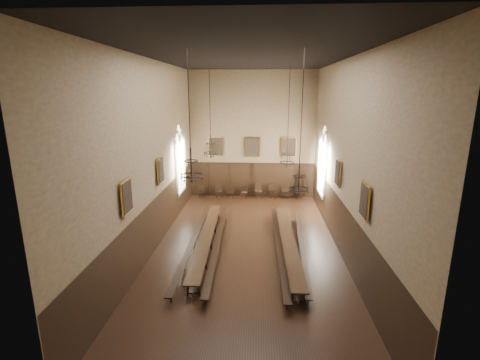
# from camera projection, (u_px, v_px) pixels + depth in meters

# --- Properties ---
(floor) EXTENTS (9.00, 18.00, 0.02)m
(floor) POSITION_uv_depth(u_px,v_px,m) (247.00, 250.00, 17.05)
(floor) COLOR black
(floor) RESTS_ON ground
(ceiling) EXTENTS (9.00, 18.00, 0.02)m
(ceiling) POSITION_uv_depth(u_px,v_px,m) (248.00, 56.00, 14.82)
(ceiling) COLOR black
(ceiling) RESTS_ON ground
(wall_back) EXTENTS (9.00, 0.02, 9.00)m
(wall_back) POSITION_uv_depth(u_px,v_px,m) (252.00, 136.00, 24.65)
(wall_back) COLOR #846F51
(wall_back) RESTS_ON ground
(wall_front) EXTENTS (9.00, 0.02, 9.00)m
(wall_front) POSITION_uv_depth(u_px,v_px,m) (230.00, 241.00, 7.22)
(wall_front) COLOR #846F51
(wall_front) RESTS_ON ground
(wall_left) EXTENTS (0.02, 18.00, 9.00)m
(wall_left) POSITION_uv_depth(u_px,v_px,m) (151.00, 158.00, 16.19)
(wall_left) COLOR #846F51
(wall_left) RESTS_ON ground
(wall_right) EXTENTS (0.02, 18.00, 9.00)m
(wall_right) POSITION_uv_depth(u_px,v_px,m) (347.00, 161.00, 15.68)
(wall_right) COLOR #846F51
(wall_right) RESTS_ON ground
(wainscot_panelling) EXTENTS (9.00, 18.00, 2.50)m
(wainscot_panelling) POSITION_uv_depth(u_px,v_px,m) (247.00, 226.00, 16.74)
(wainscot_panelling) COLOR black
(wainscot_panelling) RESTS_ON floor
(table_left) EXTENTS (0.91, 9.08, 0.71)m
(table_left) POSITION_uv_depth(u_px,v_px,m) (207.00, 242.00, 17.04)
(table_left) COLOR black
(table_left) RESTS_ON floor
(table_right) EXTENTS (0.81, 9.34, 0.73)m
(table_right) POSITION_uv_depth(u_px,v_px,m) (288.00, 245.00, 16.66)
(table_right) COLOR black
(table_right) RESTS_ON floor
(bench_left_outer) EXTENTS (0.37, 10.16, 0.46)m
(bench_left_outer) POSITION_uv_depth(u_px,v_px,m) (194.00, 242.00, 17.21)
(bench_left_outer) COLOR black
(bench_left_outer) RESTS_ON floor
(bench_left_inner) EXTENTS (0.58, 10.04, 0.45)m
(bench_left_inner) POSITION_uv_depth(u_px,v_px,m) (218.00, 243.00, 17.06)
(bench_left_inner) COLOR black
(bench_left_inner) RESTS_ON floor
(bench_right_inner) EXTENTS (0.43, 9.97, 0.45)m
(bench_right_inner) POSITION_uv_depth(u_px,v_px,m) (279.00, 246.00, 16.74)
(bench_right_inner) COLOR black
(bench_right_inner) RESTS_ON floor
(bench_right_outer) EXTENTS (0.78, 9.08, 0.41)m
(bench_right_outer) POSITION_uv_depth(u_px,v_px,m) (302.00, 248.00, 16.63)
(bench_right_outer) COLOR black
(bench_right_outer) RESTS_ON floor
(chair_0) EXTENTS (0.45, 0.45, 0.87)m
(chair_0) POSITION_uv_depth(u_px,v_px,m) (202.00, 194.00, 25.39)
(chair_0) COLOR black
(chair_0) RESTS_ON floor
(chair_1) EXTENTS (0.52, 0.52, 0.99)m
(chair_1) POSITION_uv_depth(u_px,v_px,m) (219.00, 193.00, 25.43)
(chair_1) COLOR black
(chair_1) RESTS_ON floor
(chair_2) EXTENTS (0.47, 0.47, 0.92)m
(chair_2) POSITION_uv_depth(u_px,v_px,m) (231.00, 194.00, 25.31)
(chair_2) COLOR black
(chair_2) RESTS_ON floor
(chair_3) EXTENTS (0.49, 0.49, 0.88)m
(chair_3) POSITION_uv_depth(u_px,v_px,m) (244.00, 194.00, 25.30)
(chair_3) COLOR black
(chair_3) RESTS_ON floor
(chair_4) EXTENTS (0.58, 0.58, 1.04)m
(chair_4) POSITION_uv_depth(u_px,v_px,m) (259.00, 194.00, 25.26)
(chair_4) COLOR black
(chair_4) RESTS_ON floor
(chair_5) EXTENTS (0.55, 0.55, 1.04)m
(chair_5) POSITION_uv_depth(u_px,v_px,m) (272.00, 194.00, 25.21)
(chair_5) COLOR black
(chair_5) RESTS_ON floor
(chair_6) EXTENTS (0.45, 0.45, 0.86)m
(chair_6) POSITION_uv_depth(u_px,v_px,m) (285.00, 195.00, 25.13)
(chair_6) COLOR black
(chair_6) RESTS_ON floor
(chair_7) EXTENTS (0.55, 0.55, 1.03)m
(chair_7) POSITION_uv_depth(u_px,v_px,m) (299.00, 195.00, 25.05)
(chair_7) COLOR black
(chair_7) RESTS_ON floor
(chandelier_back_left) EXTENTS (0.79, 0.79, 4.86)m
(chandelier_back_left) POSITION_uv_depth(u_px,v_px,m) (211.00, 147.00, 18.84)
(chandelier_back_left) COLOR black
(chandelier_back_left) RESTS_ON ceiling
(chandelier_back_right) EXTENTS (0.76, 0.76, 5.33)m
(chandelier_back_right) POSITION_uv_depth(u_px,v_px,m) (287.00, 155.00, 18.67)
(chandelier_back_right) COLOR black
(chandelier_back_right) RESTS_ON ceiling
(chandelier_front_left) EXTENTS (0.86, 0.86, 4.72)m
(chandelier_front_left) POSITION_uv_depth(u_px,v_px,m) (191.00, 167.00, 13.14)
(chandelier_front_left) COLOR black
(chandelier_front_left) RESTS_ON ceiling
(chandelier_front_right) EXTENTS (0.77, 0.77, 5.21)m
(chandelier_front_right) POSITION_uv_depth(u_px,v_px,m) (299.00, 179.00, 13.13)
(chandelier_front_right) COLOR black
(chandelier_front_right) RESTS_ON ceiling
(portrait_back_0) EXTENTS (1.10, 0.12, 1.40)m
(portrait_back_0) POSITION_uv_depth(u_px,v_px,m) (216.00, 147.00, 24.87)
(portrait_back_0) COLOR gold
(portrait_back_0) RESTS_ON wall_back
(portrait_back_1) EXTENTS (1.10, 0.12, 1.40)m
(portrait_back_1) POSITION_uv_depth(u_px,v_px,m) (252.00, 147.00, 24.72)
(portrait_back_1) COLOR gold
(portrait_back_1) RESTS_ON wall_back
(portrait_back_2) EXTENTS (1.10, 0.12, 1.40)m
(portrait_back_2) POSITION_uv_depth(u_px,v_px,m) (289.00, 147.00, 24.58)
(portrait_back_2) COLOR gold
(portrait_back_2) RESTS_ON wall_back
(portrait_left_0) EXTENTS (0.12, 1.00, 1.30)m
(portrait_left_0) POSITION_uv_depth(u_px,v_px,m) (160.00, 170.00, 17.35)
(portrait_left_0) COLOR gold
(portrait_left_0) RESTS_ON wall_left
(portrait_left_1) EXTENTS (0.12, 1.00, 1.30)m
(portrait_left_1) POSITION_uv_depth(u_px,v_px,m) (127.00, 197.00, 13.00)
(portrait_left_1) COLOR gold
(portrait_left_1) RESTS_ON wall_left
(portrait_right_0) EXTENTS (0.12, 1.00, 1.30)m
(portrait_right_0) POSITION_uv_depth(u_px,v_px,m) (338.00, 173.00, 16.85)
(portrait_right_0) COLOR gold
(portrait_right_0) RESTS_ON wall_right
(portrait_right_1) EXTENTS (0.12, 1.00, 1.30)m
(portrait_right_1) POSITION_uv_depth(u_px,v_px,m) (365.00, 201.00, 12.50)
(portrait_right_1) COLOR gold
(portrait_right_1) RESTS_ON wall_right
(window_right) EXTENTS (0.20, 2.20, 4.60)m
(window_right) POSITION_uv_depth(u_px,v_px,m) (323.00, 161.00, 21.28)
(window_right) COLOR white
(window_right) RESTS_ON wall_right
(window_left) EXTENTS (0.20, 2.20, 4.60)m
(window_left) POSITION_uv_depth(u_px,v_px,m) (180.00, 159.00, 21.78)
(window_left) COLOR white
(window_left) RESTS_ON wall_left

